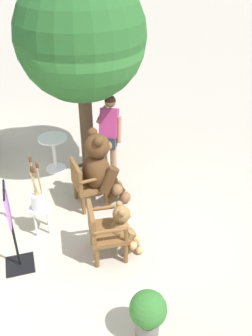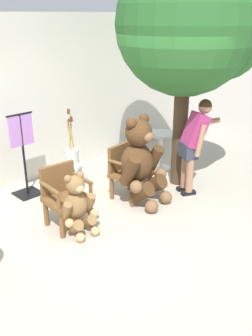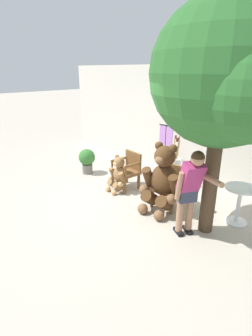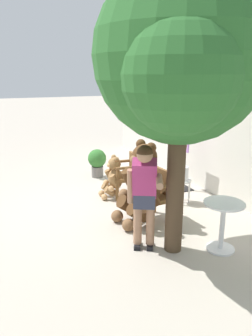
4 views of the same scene
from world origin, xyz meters
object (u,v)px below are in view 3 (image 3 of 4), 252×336
white_stool (175,173)px  teddy_bear_small (118,174)px  wooden_chair_left (128,169)px  potted_plant (87,159)px  teddy_bear_large (162,179)px  patio_tree (228,77)px  round_side_table (239,201)px  person_visitor (190,186)px  brush_bucket (176,162)px  wooden_chair_right (169,185)px  clothing_display_stand (165,150)px

white_stool → teddy_bear_small: bearing=-124.7°
wooden_chair_left → white_stool: bearing=47.4°
potted_plant → wooden_chair_left: bearing=7.0°
wooden_chair_left → white_stool: 1.14m
teddy_bear_large → patio_tree: bearing=-1.6°
round_side_table → person_visitor: bearing=-111.6°
person_visitor → potted_plant: size_ratio=2.29×
teddy_bear_large → white_stool: 1.23m
teddy_bear_small → brush_bucket: 1.38m
wooden_chair_left → wooden_chair_right: bearing=-0.0°
teddy_bear_large → person_visitor: size_ratio=0.89×
wooden_chair_left → person_visitor: size_ratio=0.55×
teddy_bear_large → teddy_bear_small: bearing=-178.5°
brush_bucket → wooden_chair_right: bearing=-60.5°
teddy_bear_small → patio_tree: (2.35, 0.00, 2.15)m
wooden_chair_left → patio_tree: size_ratio=0.23×
patio_tree → clothing_display_stand: 3.26m
round_side_table → patio_tree: bearing=-104.3°
teddy_bear_small → potted_plant: bearing=175.4°
teddy_bear_small → potted_plant: size_ratio=1.26×
wooden_chair_left → round_side_table: (2.51, 0.39, -0.01)m
patio_tree → teddy_bear_large: bearing=178.4°
round_side_table → potted_plant: bearing=-171.8°
clothing_display_stand → teddy_bear_small: bearing=-94.7°
wooden_chair_left → wooden_chair_right: same height
wooden_chair_right → person_visitor: (0.87, -0.63, 0.46)m
potted_plant → brush_bucket: bearing=24.7°
teddy_bear_large → person_visitor: person_visitor is taller
teddy_bear_large → brush_bucket: bearing=114.1°
teddy_bear_large → round_side_table: teddy_bear_large is taller
person_visitor → white_stool: 2.06m
wooden_chair_left → wooden_chair_right: 1.24m
wooden_chair_left → teddy_bear_small: size_ratio=1.00×
clothing_display_stand → white_stool: bearing=-31.4°
person_visitor → potted_plant: 3.59m
patio_tree → round_side_table: bearing=75.7°
wooden_chair_right → person_visitor: size_ratio=0.55×
person_visitor → patio_tree: bearing=55.9°
brush_bucket → round_side_table: (1.75, -0.44, -0.20)m
teddy_bear_large → white_stool: (-0.49, 1.09, -0.32)m
wooden_chair_left → potted_plant: 1.43m
wooden_chair_right → teddy_bear_large: bearing=-86.6°
teddy_bear_large → teddy_bear_small: 1.29m
person_visitor → clothing_display_stand: 2.73m
teddy_bear_small → clothing_display_stand: bearing=85.3°
clothing_display_stand → potted_plant: bearing=-137.6°
wooden_chair_left → teddy_bear_small: (-0.01, -0.29, -0.04)m
person_visitor → white_stool: bearing=132.6°
wooden_chair_left → round_side_table: size_ratio=1.19×
white_stool → potted_plant: potted_plant is taller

